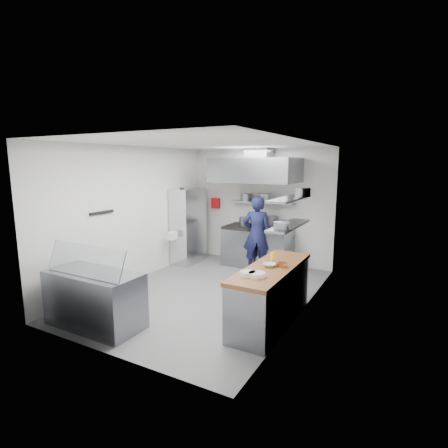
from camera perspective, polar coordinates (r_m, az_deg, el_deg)
The scene contains 36 objects.
floor at distance 6.84m, azimuth -2.45°, elevation -11.15°, with size 5.00×5.00×0.00m, color #59595B.
ceiling at distance 6.39m, azimuth -2.64°, elevation 12.99°, with size 5.00×5.00×0.00m, color silver.
wall_back at distance 8.68m, azimuth 6.01°, elevation 2.88°, with size 3.60×0.02×2.80m, color white.
wall_front at distance 4.56m, azimuth -19.03°, elevation -4.06°, with size 3.60×0.02×2.80m, color white.
wall_left at distance 7.54m, azimuth -14.34°, elevation 1.56°, with size 5.00×0.02×2.80m, color white.
wall_right at distance 5.76m, azimuth 12.99°, elevation -0.91°, with size 5.00×0.02×2.80m, color white.
gas_range at distance 8.45m, azimuth 5.48°, elevation -3.86°, with size 1.60×0.80×0.90m, color gray.
cooktop at distance 8.35m, azimuth 5.53°, elevation -0.66°, with size 1.57×0.78×0.06m, color black.
stock_pot_left at distance 8.49m, azimuth 3.33°, elevation 0.44°, with size 0.25×0.25×0.20m, color slate.
stock_pot_mid at distance 8.52m, azimuth 7.42°, elevation 0.54°, with size 0.36×0.36×0.24m, color slate.
stock_pot_right at distance 8.44m, azimuth 9.52°, elevation 0.12°, with size 0.29×0.29×0.16m, color slate.
over_range_shelf at distance 8.48m, azimuth 6.24°, elevation 3.53°, with size 1.60×0.30×0.04m, color gray.
shelf_pot_a at distance 8.63m, azimuth 3.67°, elevation 4.41°, with size 0.28×0.28×0.18m, color slate.
shelf_pot_b at distance 8.23m, azimuth 6.65°, elevation 4.23°, with size 0.30×0.30×0.22m, color slate.
extractor_hood at distance 8.05m, azimuth 5.20°, elevation 8.77°, with size 1.90×1.15×0.55m, color gray.
hood_duct at distance 8.26m, azimuth 5.88°, elevation 11.42°, with size 0.55×0.55×0.24m, color slate.
red_firebox at distance 9.17m, azimuth -1.37°, elevation 3.43°, with size 0.22×0.10×0.26m, color red.
chef at distance 7.88m, azimuth 5.36°, elevation -1.71°, with size 0.64×0.42×1.74m, color #13173B.
wire_rack at distance 8.66m, azimuth -5.85°, elevation -0.31°, with size 0.50×0.90×1.85m, color silver.
rack_bin_a at distance 8.16m, azimuth -8.47°, elevation -1.91°, with size 0.15×0.19×0.17m, color white.
rack_bin_b at distance 8.38m, azimuth -6.97°, elevation 1.91°, with size 0.14×0.18×0.16m, color yellow.
rack_jar at distance 8.27m, azimuth -6.86°, elevation 5.30°, with size 0.10×0.10×0.18m, color black.
knife_strip at distance 6.88m, azimuth -19.33°, elevation 1.79°, with size 0.04×0.55×0.05m, color black.
prep_counter_base at distance 5.57m, azimuth 7.64°, elevation -11.61°, with size 0.62×2.00×0.84m, color gray.
prep_counter_top at distance 5.43m, azimuth 7.75°, elevation -7.18°, with size 0.65×2.04×0.06m, color brown.
plate_stack_a at distance 4.96m, azimuth 3.92°, elevation -8.05°, with size 0.22×0.22×0.06m, color white.
plate_stack_b at distance 4.92m, azimuth 5.39°, elevation -8.22°, with size 0.24×0.24×0.06m, color white.
copper_pan at distance 5.43m, azimuth 9.48°, elevation -6.57°, with size 0.16×0.16×0.06m, color #B36C32.
squeeze_bottle at distance 5.55m, azimuth 7.95°, elevation -5.52°, with size 0.07×0.07×0.18m, color yellow.
mixing_bowl at distance 5.41m, azimuth 7.40°, elevation -6.64°, with size 0.19×0.19×0.05m, color white.
wall_shelf_lower at distance 5.50m, azimuth 10.58°, elevation -0.27°, with size 0.30×1.30×0.04m, color gray.
wall_shelf_upper at distance 5.45m, azimuth 10.72°, elevation 4.09°, with size 0.30×1.30×0.04m, color gray.
shelf_pot_c at distance 5.09m, azimuth 9.36°, elevation -0.25°, with size 0.23×0.23×0.10m, color slate.
shelf_pot_d at distance 5.59m, azimuth 12.73°, elevation 5.09°, with size 0.24×0.24×0.14m, color slate.
display_case at distance 5.75m, azimuth -20.34°, elevation -11.44°, with size 1.50×0.70×0.85m, color gray.
display_glass at distance 5.48m, azimuth -21.69°, elevation -5.48°, with size 1.47×0.02×0.45m, color silver.
Camera 1 is at (3.30, -5.46, 2.46)m, focal length 28.00 mm.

